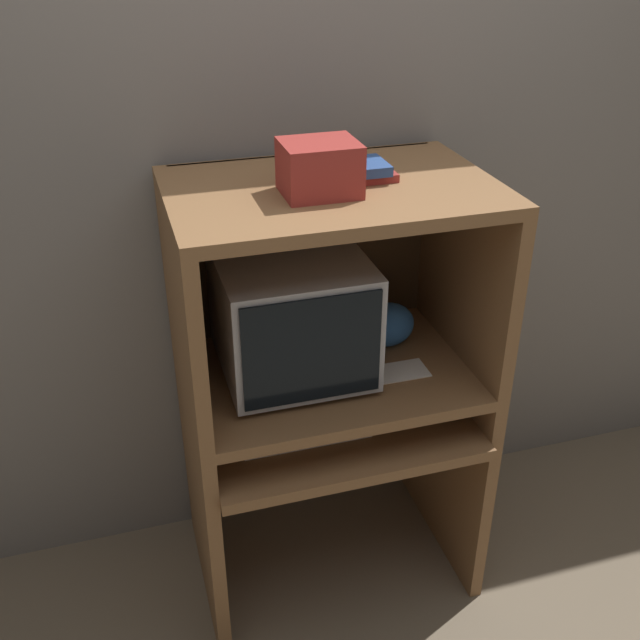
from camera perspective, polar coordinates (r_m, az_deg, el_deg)
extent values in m
plane|color=#756651|center=(2.61, 2.81, -22.29)|extent=(12.00, 12.00, 0.00)
cube|color=gray|center=(2.37, -1.77, 11.07)|extent=(6.00, 0.06, 2.60)
cube|color=brown|center=(2.50, -8.85, -14.39)|extent=(0.04, 0.60, 0.65)
cube|color=brown|center=(2.69, 9.51, -10.78)|extent=(0.04, 0.60, 0.65)
cube|color=brown|center=(2.28, 1.68, -8.83)|extent=(0.81, 0.43, 0.04)
cube|color=brown|center=(2.25, -9.63, -6.95)|extent=(0.04, 0.60, 0.15)
cube|color=brown|center=(2.45, 10.27, -3.58)|extent=(0.04, 0.60, 0.15)
cube|color=brown|center=(2.28, 0.80, -4.09)|extent=(0.81, 0.60, 0.04)
cube|color=brown|center=(2.05, -10.47, 1.29)|extent=(0.04, 0.60, 0.58)
cube|color=brown|center=(2.28, 11.08, 4.15)|extent=(0.04, 0.60, 0.58)
cube|color=brown|center=(2.02, 0.92, 9.76)|extent=(0.81, 0.60, 0.04)
cube|color=#48321E|center=(2.38, -1.24, 5.84)|extent=(0.81, 0.01, 0.58)
cylinder|color=#B2B2B7|center=(2.27, -2.11, -3.52)|extent=(0.23, 0.23, 0.02)
cube|color=#B2B2B7|center=(2.17, -2.20, 0.57)|extent=(0.42, 0.44, 0.35)
cube|color=black|center=(1.99, -0.59, -2.36)|extent=(0.38, 0.01, 0.31)
cube|color=beige|center=(2.25, -1.29, -8.49)|extent=(0.38, 0.14, 0.02)
cube|color=silver|center=(2.24, -1.29, -8.23)|extent=(0.35, 0.11, 0.01)
ellipsoid|color=#28282B|center=(2.32, 4.56, -7.09)|extent=(0.07, 0.04, 0.03)
ellipsoid|color=#336BB7|center=(2.37, 5.15, -0.35)|extent=(0.17, 0.13, 0.14)
cube|color=maroon|center=(2.06, 2.70, 10.97)|extent=(0.21, 0.13, 0.02)
cube|color=navy|center=(2.04, 2.29, 11.49)|extent=(0.20, 0.13, 0.03)
cube|color=white|center=(2.27, 6.24, -3.89)|extent=(0.16, 0.10, 0.00)
cube|color=maroon|center=(1.93, -0.04, 11.50)|extent=(0.19, 0.16, 0.13)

